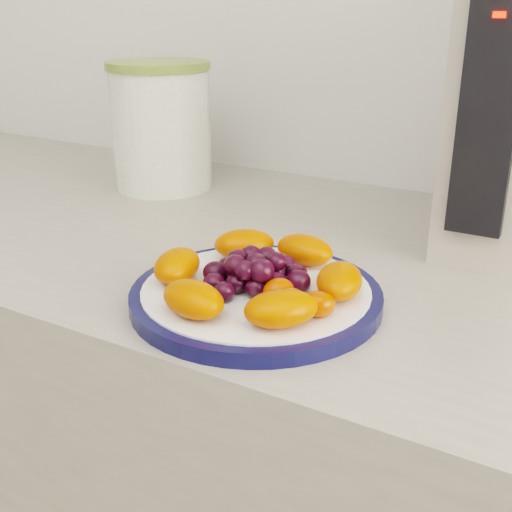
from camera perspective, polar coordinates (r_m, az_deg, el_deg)
The scene contains 7 objects.
plate_rim at distance 0.63m, azimuth 0.00°, elevation -3.62°, with size 0.24×0.24×0.01m, color #0B0F3B.
plate_face at distance 0.62m, azimuth 0.00°, elevation -3.54°, with size 0.22×0.22×0.02m, color white.
canister at distance 1.02m, azimuth -8.41°, elevation 11.01°, with size 0.15×0.15×0.18m, color #526924.
canister_lid at distance 1.00m, azimuth -8.72°, elevation 16.41°, with size 0.16×0.16×0.01m, color olive.
appliance_panel at distance 0.69m, azimuth 19.94°, elevation 11.64°, with size 0.06×0.02×0.24m, color black.
appliance_led at distance 0.67m, azimuth 20.83°, elevation 19.42°, with size 0.01×0.01×0.01m, color #FF0C05.
fruit_plate at distance 0.61m, azimuth 0.29°, elevation -1.64°, with size 0.21×0.21×0.04m.
Camera 1 is at (0.28, 0.54, 1.18)m, focal length 45.00 mm.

